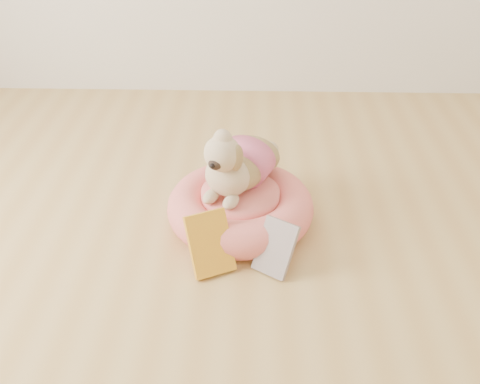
{
  "coord_description": "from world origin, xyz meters",
  "views": [
    {
      "loc": [
        0.3,
        -0.83,
        1.3
      ],
      "look_at": [
        0.25,
        0.86,
        0.18
      ],
      "focal_mm": 40.0,
      "sensor_mm": 36.0,
      "label": 1
    }
  ],
  "objects_px": {
    "pet_bed": "(240,207)",
    "book_yellow": "(210,243)",
    "dog": "(237,152)",
    "book_white": "(276,248)"
  },
  "relations": [
    {
      "from": "dog",
      "to": "book_yellow",
      "type": "xyz_separation_m",
      "value": [
        -0.09,
        -0.31,
        -0.2
      ]
    },
    {
      "from": "pet_bed",
      "to": "book_white",
      "type": "distance_m",
      "value": 0.3
    },
    {
      "from": "dog",
      "to": "book_yellow",
      "type": "bearing_deg",
      "value": -81.66
    },
    {
      "from": "book_yellow",
      "to": "book_white",
      "type": "xyz_separation_m",
      "value": [
        0.23,
        0.0,
        -0.01
      ]
    },
    {
      "from": "pet_bed",
      "to": "book_yellow",
      "type": "bearing_deg",
      "value": -109.94
    },
    {
      "from": "dog",
      "to": "book_white",
      "type": "bearing_deg",
      "value": -40.64
    },
    {
      "from": "book_yellow",
      "to": "book_white",
      "type": "relative_size",
      "value": 1.13
    },
    {
      "from": "dog",
      "to": "book_white",
      "type": "height_order",
      "value": "dog"
    },
    {
      "from": "pet_bed",
      "to": "book_white",
      "type": "height_order",
      "value": "book_white"
    },
    {
      "from": "pet_bed",
      "to": "book_yellow",
      "type": "height_order",
      "value": "book_yellow"
    }
  ]
}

